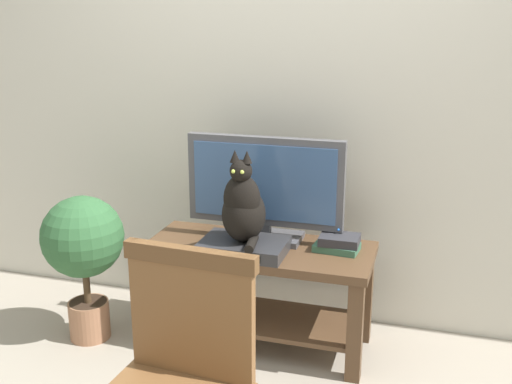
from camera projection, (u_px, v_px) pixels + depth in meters
name	position (u px, v px, depth m)	size (l,w,h in m)	color
back_wall	(294.00, 66.00, 3.24)	(7.00, 0.12, 2.80)	beige
tv_stand	(259.00, 277.00, 3.11)	(1.14, 0.48, 0.54)	#513823
tv	(265.00, 187.00, 3.08)	(0.81, 0.20, 0.54)	#4C4C51
media_box	(244.00, 247.00, 2.97)	(0.41, 0.29, 0.06)	#2D2D30
cat	(243.00, 207.00, 2.90)	(0.21, 0.28, 0.46)	black
wooden_chair	(176.00, 374.00, 1.98)	(0.50, 0.50, 0.93)	brown
book_stack	(338.00, 243.00, 2.99)	(0.23, 0.16, 0.08)	#38664C
potted_plant	(83.00, 247.00, 3.13)	(0.42, 0.42, 0.78)	#9E6B4C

